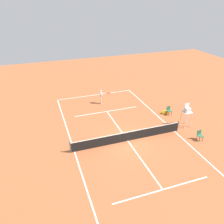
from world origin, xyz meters
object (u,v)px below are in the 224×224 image
(umpire_chair, at_px, (187,112))
(courtside_chair_mid, at_px, (169,110))
(player_serving, at_px, (101,96))
(courtside_chair_near, at_px, (200,135))
(equipment_bag, at_px, (165,112))
(tennis_ball, at_px, (101,110))

(umpire_chair, xyz_separation_m, courtside_chair_mid, (0.25, -2.62, -1.07))
(player_serving, bearing_deg, courtside_chair_mid, 63.93)
(courtside_chair_near, xyz_separation_m, courtside_chair_mid, (-0.02, -5.14, 0.00))
(equipment_bag, bearing_deg, courtside_chair_mid, 122.46)
(player_serving, relative_size, umpire_chair, 0.73)
(equipment_bag, bearing_deg, courtside_chair_near, 92.03)
(umpire_chair, relative_size, courtside_chair_mid, 2.54)
(tennis_ball, xyz_separation_m, umpire_chair, (-6.97, 5.92, 1.57))
(player_serving, distance_m, courtside_chair_near, 11.94)
(courtside_chair_near, relative_size, courtside_chair_mid, 1.00)
(player_serving, xyz_separation_m, tennis_ball, (0.57, 1.79, -1.01))
(tennis_ball, bearing_deg, courtside_chair_mid, 153.83)
(player_serving, bearing_deg, equipment_bag, 64.86)
(tennis_ball, height_order, courtside_chair_near, courtside_chair_near)
(umpire_chair, relative_size, equipment_bag, 3.17)
(player_serving, xyz_separation_m, equipment_bag, (-5.93, 4.75, -0.90))
(player_serving, xyz_separation_m, umpire_chair, (-6.40, 7.72, 0.56))
(tennis_ball, bearing_deg, equipment_bag, 155.51)
(tennis_ball, relative_size, umpire_chair, 0.03)
(tennis_ball, distance_m, courtside_chair_mid, 7.50)
(courtside_chair_near, height_order, courtside_chair_mid, same)
(courtside_chair_near, bearing_deg, tennis_ball, -51.58)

